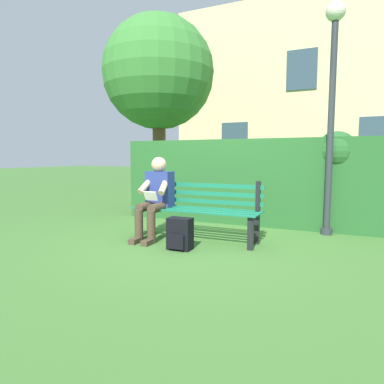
% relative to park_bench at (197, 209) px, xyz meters
% --- Properties ---
extents(ground, '(60.00, 60.00, 0.00)m').
position_rel_park_bench_xyz_m(ground, '(0.00, 0.07, -0.45)').
color(ground, '#3D6B2D').
extents(park_bench, '(1.86, 0.49, 0.86)m').
position_rel_park_bench_xyz_m(park_bench, '(0.00, 0.00, 0.00)').
color(park_bench, black).
rests_on(park_bench, ground).
extents(person_seated, '(0.44, 0.73, 1.18)m').
position_rel_park_bench_xyz_m(person_seated, '(0.58, 0.17, 0.18)').
color(person_seated, navy).
rests_on(person_seated, ground).
extents(hedge_backdrop, '(4.66, 0.79, 1.59)m').
position_rel_park_bench_xyz_m(hedge_backdrop, '(-0.40, -1.55, 0.34)').
color(hedge_backdrop, '#265B28').
rests_on(hedge_backdrop, ground).
extents(tree, '(2.90, 2.76, 4.64)m').
position_rel_park_bench_xyz_m(tree, '(2.54, -3.21, 2.74)').
color(tree, brown).
rests_on(tree, ground).
extents(building_facade, '(8.38, 3.33, 6.15)m').
position_rel_park_bench_xyz_m(building_facade, '(-0.58, -8.26, 2.63)').
color(building_facade, beige).
rests_on(building_facade, ground).
extents(backpack, '(0.31, 0.26, 0.41)m').
position_rel_park_bench_xyz_m(backpack, '(-0.02, 0.59, -0.25)').
color(backpack, black).
rests_on(backpack, ground).
extents(lamp_post, '(0.28, 0.28, 3.40)m').
position_rel_park_bench_xyz_m(lamp_post, '(-1.69, -1.09, 1.74)').
color(lamp_post, '#2D3338').
rests_on(lamp_post, ground).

